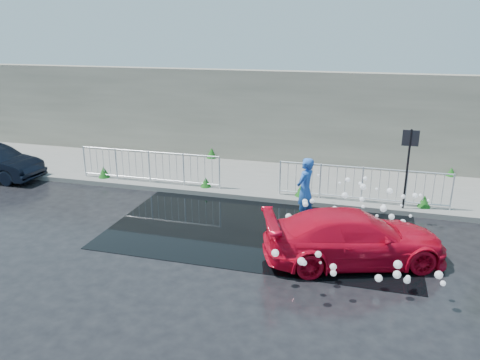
# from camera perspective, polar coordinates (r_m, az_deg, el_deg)

# --- Properties ---
(ground) EXTENTS (90.00, 90.00, 0.00)m
(ground) POSITION_cam_1_polar(r_m,az_deg,el_deg) (12.03, -0.65, -7.36)
(ground) COLOR black
(ground) RESTS_ON ground
(pavement) EXTENTS (30.00, 4.00, 0.15)m
(pavement) POSITION_cam_1_polar(r_m,az_deg,el_deg) (16.53, 4.25, 0.05)
(pavement) COLOR #5F605B
(pavement) RESTS_ON ground
(curb) EXTENTS (30.00, 0.25, 0.16)m
(curb) POSITION_cam_1_polar(r_m,az_deg,el_deg) (14.68, 2.66, -2.25)
(curb) COLOR #5F605B
(curb) RESTS_ON ground
(retaining_wall) EXTENTS (30.00, 0.60, 3.50)m
(retaining_wall) POSITION_cam_1_polar(r_m,az_deg,el_deg) (18.18, 5.80, 7.59)
(retaining_wall) COLOR #686558
(retaining_wall) RESTS_ON pavement
(puddle) EXTENTS (8.00, 5.00, 0.01)m
(puddle) POSITION_cam_1_polar(r_m,az_deg,el_deg) (12.79, 2.78, -5.75)
(puddle) COLOR black
(puddle) RESTS_ON ground
(sign_post) EXTENTS (0.45, 0.06, 2.50)m
(sign_post) POSITION_cam_1_polar(r_m,az_deg,el_deg) (13.99, 19.86, 2.73)
(sign_post) COLOR black
(sign_post) RESTS_ON ground
(railing_left) EXTENTS (5.05, 0.05, 1.10)m
(railing_left) POSITION_cam_1_polar(r_m,az_deg,el_deg) (16.11, -11.01, 1.73)
(railing_left) COLOR silver
(railing_left) RESTS_ON pavement
(railing_right) EXTENTS (5.05, 0.05, 1.10)m
(railing_right) POSITION_cam_1_polar(r_m,az_deg,el_deg) (14.46, 14.67, -0.39)
(railing_right) COLOR silver
(railing_right) RESTS_ON pavement
(weeds) EXTENTS (12.17, 3.93, 0.42)m
(weeds) POSITION_cam_1_polar(r_m,az_deg,el_deg) (16.04, 2.76, 0.51)
(weeds) COLOR #134211
(weeds) RESTS_ON pavement
(water_spray) EXTENTS (3.66, 5.48, 0.99)m
(water_spray) POSITION_cam_1_polar(r_m,az_deg,el_deg) (11.94, 13.88, -4.83)
(water_spray) COLOR white
(water_spray) RESTS_ON ground
(red_car) EXTENTS (4.48, 3.02, 1.21)m
(red_car) POSITION_cam_1_polar(r_m,az_deg,el_deg) (11.07, 13.77, -6.82)
(red_car) COLOR red
(red_car) RESTS_ON ground
(person) EXTENTS (0.65, 0.77, 1.82)m
(person) POSITION_cam_1_polar(r_m,az_deg,el_deg) (13.03, 7.93, -1.18)
(person) COLOR blue
(person) RESTS_ON ground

